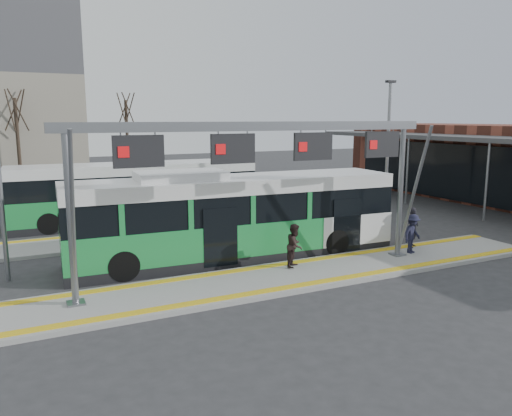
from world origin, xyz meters
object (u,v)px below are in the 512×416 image
at_px(passenger_a, 413,227).
at_px(passenger_c, 412,234).
at_px(hero_bus, 234,218).
at_px(passenger_b, 295,245).
at_px(gantry, 266,154).

bearing_deg(passenger_a, passenger_c, -166.54).
bearing_deg(hero_bus, passenger_c, -21.43).
xyz_separation_m(passenger_a, passenger_b, (-5.83, -0.28, -0.05)).
relative_size(gantry, passenger_c, 8.29).
bearing_deg(passenger_c, passenger_a, 27.77).
height_order(gantry, passenger_a, gantry).
xyz_separation_m(gantry, passenger_b, (1.43, 0.48, -3.36)).
bearing_deg(passenger_b, gantry, 155.58).
bearing_deg(gantry, passenger_a, 5.91).
distance_m(hero_bus, passenger_c, 7.10).
distance_m(hero_bus, passenger_a, 7.50).
height_order(passenger_b, passenger_c, passenger_b).
bearing_deg(passenger_b, passenger_a, -40.08).
relative_size(gantry, passenger_a, 7.77).
distance_m(passenger_a, passenger_b, 5.84).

